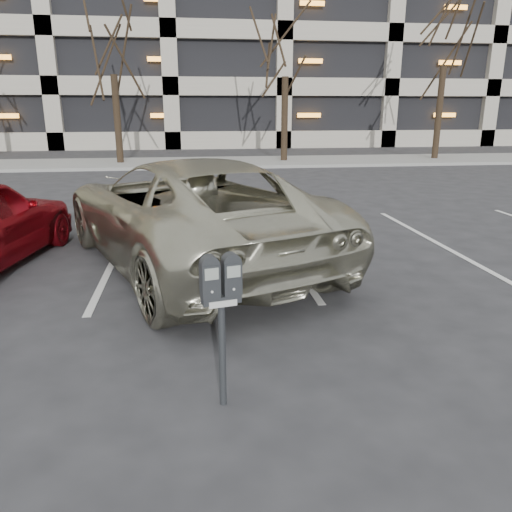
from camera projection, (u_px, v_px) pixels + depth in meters
The scene contains 9 objects.
ground at pixel (207, 302), 6.22m from camera, with size 140.00×140.00×0.00m, color #28282B.
sidewalk at pixel (192, 163), 21.40m from camera, with size 80.00×4.00×0.12m, color gray.
stall_lines at pixel (116, 254), 8.22m from camera, with size 16.90×5.20×0.00m.
parking_garage at pixel (347, 11), 37.24m from camera, with size 52.00×20.00×19.00m.
tree_b at pixel (109, 15), 19.38m from camera, with size 3.53×3.53×8.03m.
tree_c at pixel (286, 20), 20.28m from camera, with size 3.50×3.50×7.96m.
tree_d at pixel (450, 5), 20.96m from camera, with size 3.95×3.95×8.98m.
parking_meter at pixel (221, 294), 3.81m from camera, with size 0.34×0.19×1.25m.
suv_silver at pixel (189, 212), 7.59m from camera, with size 4.65×6.42×1.63m.
Camera 1 is at (-0.16, -5.83, 2.33)m, focal length 35.00 mm.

